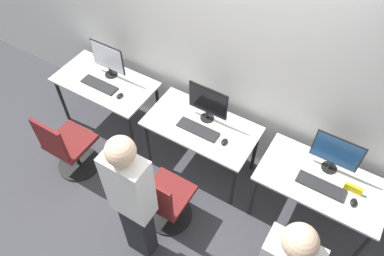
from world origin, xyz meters
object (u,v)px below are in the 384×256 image
object	(u,v)px
person_center	(132,199)
monitor_right	(336,153)
monitor_left	(108,59)
keyboard_left	(99,85)
keyboard_center	(198,129)
mouse_right	(354,202)
mouse_center	(224,142)
office_chair_center	(165,201)
mouse_left	(120,96)
office_chair_left	(68,149)
keyboard_right	(321,186)
monitor_center	(208,103)

from	to	relation	value
person_center	monitor_right	world-z (taller)	person_center
monitor_left	keyboard_left	xyz separation A→B (m)	(0.00, -0.21, -0.22)
keyboard_center	monitor_right	xyz separation A→B (m)	(1.29, 0.24, 0.22)
mouse_right	mouse_center	bearing A→B (deg)	179.70
monitor_left	keyboard_center	size ratio (longest dim) A/B	0.98
office_chair_center	monitor_right	size ratio (longest dim) A/B	2.07
keyboard_left	office_chair_center	xyz separation A→B (m)	(1.34, -0.69, -0.35)
mouse_left	office_chair_left	distance (m)	0.81
keyboard_left	mouse_left	world-z (taller)	mouse_left
office_chair_center	mouse_right	xyz separation A→B (m)	(1.55, 0.70, 0.36)
mouse_left	monitor_right	bearing A→B (deg)	6.94
keyboard_right	mouse_right	size ratio (longest dim) A/B	4.94
office_chair_left	mouse_right	world-z (taller)	office_chair_left
monitor_center	mouse_center	size ratio (longest dim) A/B	4.84
keyboard_left	mouse_center	world-z (taller)	mouse_center
monitor_right	mouse_right	size ratio (longest dim) A/B	4.84
monitor_left	office_chair_left	xyz separation A→B (m)	(0.07, -0.92, -0.58)
person_center	keyboard_right	xyz separation A→B (m)	(1.28, 1.08, -0.22)
office_chair_left	monitor_center	xyz separation A→B (m)	(1.22, 0.91, 0.58)
mouse_left	mouse_right	bearing A→B (deg)	0.51
keyboard_center	keyboard_right	size ratio (longest dim) A/B	1.00
mouse_left	office_chair_center	size ratio (longest dim) A/B	0.10
mouse_left	monitor_center	xyz separation A→B (m)	(0.98, 0.23, 0.22)
keyboard_left	mouse_center	distance (m)	1.60
person_center	monitor_left	bearing A→B (deg)	135.64
keyboard_left	mouse_left	bearing A→B (deg)	-3.95
mouse_center	office_chair_center	bearing A→B (deg)	-110.49
monitor_center	mouse_center	bearing A→B (deg)	-32.52
office_chair_left	monitor_right	world-z (taller)	monitor_right
monitor_center	keyboard_center	distance (m)	0.29
mouse_center	keyboard_right	bearing A→B (deg)	0.58
person_center	mouse_right	distance (m)	1.92
person_center	mouse_right	world-z (taller)	person_center
monitor_center	keyboard_center	xyz separation A→B (m)	(0.00, -0.19, -0.22)
mouse_left	mouse_center	xyz separation A→B (m)	(1.29, 0.03, 0.00)
mouse_left	office_chair_left	bearing A→B (deg)	-109.12
keyboard_right	person_center	bearing A→B (deg)	-139.84
office_chair_left	person_center	world-z (taller)	person_center
office_chair_center	person_center	size ratio (longest dim) A/B	0.53
person_center	keyboard_center	bearing A→B (deg)	90.61
keyboard_center	mouse_left	bearing A→B (deg)	-177.96
monitor_right	keyboard_right	xyz separation A→B (m)	(0.00, -0.24, -0.22)
monitor_right	office_chair_left	bearing A→B (deg)	-159.07
mouse_right	keyboard_left	bearing A→B (deg)	-179.97
mouse_left	keyboard_center	distance (m)	0.98
person_center	keyboard_left	bearing A→B (deg)	140.81
mouse_left	person_center	distance (m)	1.45
monitor_center	monitor_right	xyz separation A→B (m)	(1.29, 0.05, 0.00)
keyboard_center	monitor_right	size ratio (longest dim) A/B	1.02
person_center	office_chair_left	bearing A→B (deg)	163.79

